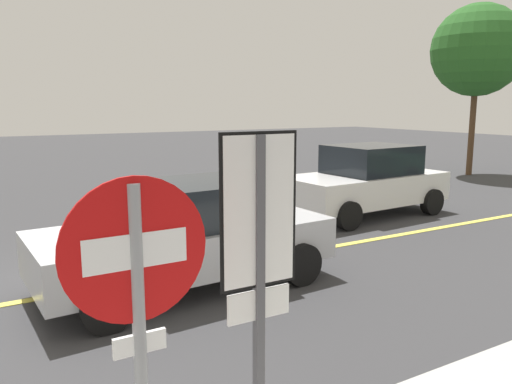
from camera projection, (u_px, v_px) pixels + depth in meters
The scene contains 7 objects.
ground_plane at pixel (76, 292), 7.24m from camera, with size 80.00×80.00×0.00m, color #38383A.
lane_marking_centre at pixel (256, 260), 8.71m from camera, with size 28.00×0.16×0.01m, color #E0D14C.
stop_sign at pixel (139, 318), 2.57m from camera, with size 0.76×0.07×2.34m.
speed_limit_sign at pixel (259, 252), 3.17m from camera, with size 0.54×0.06×2.52m.
car_white_approaching at pixel (366, 181), 12.24m from camera, with size 4.24×2.30×1.70m.
car_silver_crossing at pixel (189, 234), 7.42m from camera, with size 4.39×2.24×1.56m.
tree_left_verge at pixel (478, 51), 18.55m from camera, with size 3.38×3.38×6.34m.
Camera 1 is at (-1.17, -7.27, 2.68)m, focal length 35.20 mm.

